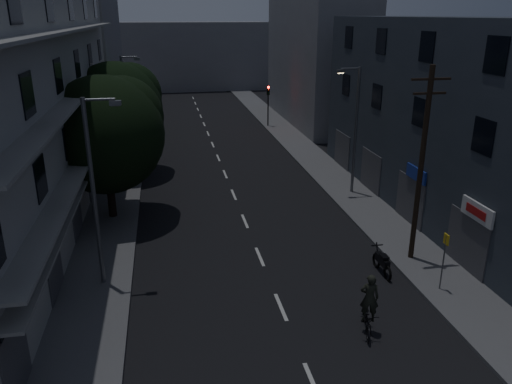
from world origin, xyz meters
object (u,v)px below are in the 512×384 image
object	(u,v)px
bus_stop_sign	(445,252)
motorcycle	(382,263)
utility_pole	(421,163)
cyclist	(368,313)

from	to	relation	value
bus_stop_sign	motorcycle	xyz separation A→B (m)	(-1.74, 2.00, -1.40)
utility_pole	motorcycle	distance (m)	4.87
motorcycle	bus_stop_sign	bearing A→B (deg)	-48.95
utility_pole	cyclist	xyz separation A→B (m)	(-4.30, -5.05, -4.06)
utility_pole	bus_stop_sign	size ratio (longest dim) A/B	3.56
motorcycle	cyclist	xyz separation A→B (m)	(-2.39, -4.10, 0.31)
utility_pole	motorcycle	xyz separation A→B (m)	(-1.91, -0.95, -4.37)
bus_stop_sign	motorcycle	distance (m)	3.00
motorcycle	cyclist	size ratio (longest dim) A/B	0.82
motorcycle	cyclist	world-z (taller)	cyclist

